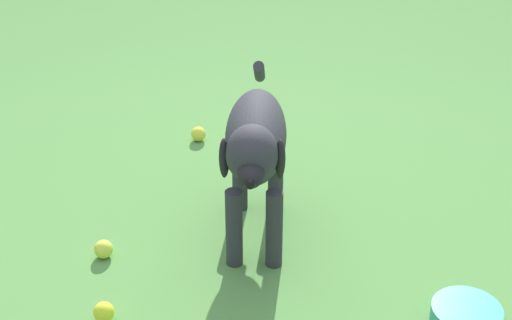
{
  "coord_description": "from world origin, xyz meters",
  "views": [
    {
      "loc": [
        0.74,
        2.39,
        1.63
      ],
      "look_at": [
        0.03,
        0.18,
        0.31
      ],
      "focal_mm": 54.06,
      "sensor_mm": 36.0,
      "label": 1
    }
  ],
  "objects_px": {
    "tennis_ball_0": "(198,134)",
    "tennis_ball_1": "(104,312)",
    "dog": "(255,145)",
    "tennis_ball_3": "(236,153)",
    "tennis_ball_4": "(104,249)",
    "water_bowl": "(466,316)"
  },
  "relations": [
    {
      "from": "tennis_ball_3",
      "to": "tennis_ball_4",
      "type": "bearing_deg",
      "value": 39.2
    },
    {
      "from": "tennis_ball_0",
      "to": "tennis_ball_1",
      "type": "bearing_deg",
      "value": 61.88
    },
    {
      "from": "tennis_ball_3",
      "to": "water_bowl",
      "type": "distance_m",
      "value": 1.27
    },
    {
      "from": "tennis_ball_0",
      "to": "water_bowl",
      "type": "relative_size",
      "value": 0.3
    },
    {
      "from": "dog",
      "to": "tennis_ball_3",
      "type": "bearing_deg",
      "value": -170.09
    },
    {
      "from": "tennis_ball_0",
      "to": "tennis_ball_4",
      "type": "bearing_deg",
      "value": 54.56
    },
    {
      "from": "tennis_ball_0",
      "to": "tennis_ball_1",
      "type": "distance_m",
      "value": 1.22
    },
    {
      "from": "tennis_ball_0",
      "to": "tennis_ball_3",
      "type": "relative_size",
      "value": 1.0
    },
    {
      "from": "tennis_ball_1",
      "to": "tennis_ball_4",
      "type": "height_order",
      "value": "same"
    },
    {
      "from": "dog",
      "to": "tennis_ball_0",
      "type": "xyz_separation_m",
      "value": [
        0.01,
        -0.82,
        -0.37
      ]
    },
    {
      "from": "dog",
      "to": "tennis_ball_1",
      "type": "bearing_deg",
      "value": -46.61
    },
    {
      "from": "tennis_ball_4",
      "to": "water_bowl",
      "type": "height_order",
      "value": "tennis_ball_4"
    },
    {
      "from": "tennis_ball_3",
      "to": "tennis_ball_4",
      "type": "height_order",
      "value": "same"
    },
    {
      "from": "tennis_ball_0",
      "to": "tennis_ball_3",
      "type": "bearing_deg",
      "value": 116.82
    },
    {
      "from": "water_bowl",
      "to": "tennis_ball_3",
      "type": "bearing_deg",
      "value": -72.24
    },
    {
      "from": "tennis_ball_0",
      "to": "water_bowl",
      "type": "bearing_deg",
      "value": 109.23
    },
    {
      "from": "dog",
      "to": "tennis_ball_3",
      "type": "xyz_separation_m",
      "value": [
        -0.11,
        -0.6,
        -0.37
      ]
    },
    {
      "from": "tennis_ball_0",
      "to": "tennis_ball_4",
      "type": "relative_size",
      "value": 1.0
    },
    {
      "from": "tennis_ball_0",
      "to": "water_bowl",
      "type": "xyz_separation_m",
      "value": [
        -0.5,
        1.43,
        -0.0
      ]
    },
    {
      "from": "tennis_ball_0",
      "to": "dog",
      "type": "bearing_deg",
      "value": 90.37
    },
    {
      "from": "tennis_ball_1",
      "to": "tennis_ball_4",
      "type": "xyz_separation_m",
      "value": [
        -0.05,
        -0.33,
        0.0
      ]
    },
    {
      "from": "dog",
      "to": "tennis_ball_1",
      "type": "xyz_separation_m",
      "value": [
        0.58,
        0.25,
        -0.37
      ]
    }
  ]
}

